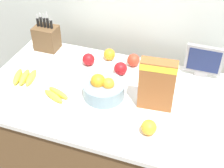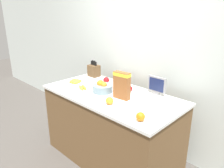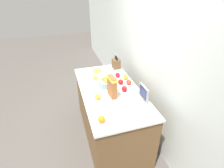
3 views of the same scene
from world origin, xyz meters
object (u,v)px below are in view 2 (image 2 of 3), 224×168
cereal_box (122,84)px  apple_by_knife_block (126,83)px  apple_rightmost (106,80)px  orange_by_cereal (140,117)px  knife_block (94,70)px  apple_middle (117,84)px  banana_bunch_right (75,81)px  apple_rear (129,89)px  fruit_bowl (102,88)px  banana_bunch_left (82,87)px  small_monitor (157,85)px  orange_front_center (110,101)px  orange_back_center (117,80)px

cereal_box → apple_by_knife_block: (-0.22, 0.34, -0.12)m
apple_rightmost → orange_by_cereal: 1.09m
knife_block → apple_middle: size_ratio=3.39×
apple_middle → orange_by_cereal: size_ratio=1.01×
banana_bunch_right → apple_rear: (0.74, 0.23, 0.02)m
orange_by_cereal → fruit_bowl: bearing=161.2°
knife_block → orange_by_cereal: size_ratio=3.44×
apple_by_knife_block → orange_by_cereal: 0.91m
banana_bunch_left → apple_by_knife_block: apple_by_knife_block is taller
small_monitor → orange_front_center: 0.61m
banana_bunch_right → apple_by_knife_block: size_ratio=2.16×
banana_bunch_right → orange_by_cereal: (1.26, -0.24, 0.02)m
banana_bunch_left → orange_by_cereal: orange_by_cereal is taller
banana_bunch_right → apple_middle: apple_middle is taller
orange_front_center → apple_rear: bearing=101.6°
apple_by_knife_block → apple_middle: (-0.05, -0.12, 0.00)m
small_monitor → cereal_box: size_ratio=0.74×
apple_by_knife_block → apple_rightmost: size_ratio=1.03×
cereal_box → orange_back_center: size_ratio=3.81×
banana_bunch_left → orange_front_center: orange_front_center is taller
knife_block → apple_middle: 0.59m
fruit_bowl → cereal_box: bearing=1.5°
apple_middle → small_monitor: bearing=16.9°
orange_back_center → orange_by_cereal: (0.85, -0.62, 0.00)m
banana_bunch_right → orange_by_cereal: bearing=-10.7°
cereal_box → banana_bunch_left: cereal_box is taller
cereal_box → orange_front_center: bearing=-90.8°
cereal_box → apple_rightmost: 0.57m
apple_middle → orange_front_center: size_ratio=1.04×
apple_middle → orange_front_center: (0.29, -0.43, -0.00)m
cereal_box → banana_bunch_right: cereal_box is taller
cereal_box → apple_by_knife_block: size_ratio=3.61×
orange_back_center → orange_by_cereal: 1.05m
apple_rightmost → banana_bunch_left: bearing=-98.2°
apple_middle → apple_by_knife_block: bearing=66.5°
knife_block → apple_rear: (0.78, -0.14, -0.05)m
cereal_box → orange_by_cereal: size_ratio=3.66×
orange_back_center → orange_by_cereal: bearing=-36.1°
knife_block → apple_rightmost: knife_block is taller
apple_middle → orange_back_center: size_ratio=1.06×
knife_block → orange_by_cereal: knife_block is taller
knife_block → small_monitor: 1.05m
fruit_bowl → banana_bunch_right: size_ratio=1.33×
knife_block → orange_by_cereal: (1.30, -0.61, -0.05)m
banana_bunch_left → orange_back_center: (0.16, 0.46, 0.02)m
fruit_bowl → banana_bunch_left: fruit_bowl is taller
banana_bunch_right → apple_rightmost: bearing=42.1°
banana_bunch_left → apple_rightmost: bearing=81.8°
knife_block → banana_bunch_right: 0.38m
small_monitor → cereal_box: 0.42m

